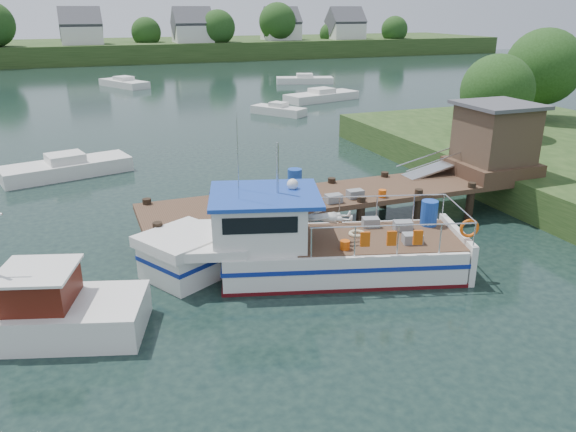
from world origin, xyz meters
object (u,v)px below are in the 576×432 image
object	(u,v)px
work_boat	(11,314)
moored_b	(279,110)
moored_far	(305,80)
moored_a	(67,167)
lobster_boat	(301,246)
moored_d	(124,83)
dock	(444,160)
moored_c	(322,96)

from	to	relation	value
work_boat	moored_b	world-z (taller)	work_boat
moored_far	moored_a	bearing A→B (deg)	-127.39
work_boat	moored_b	bearing A→B (deg)	75.24
lobster_boat	moored_d	bearing A→B (deg)	107.03
work_boat	dock	bearing A→B (deg)	31.56
lobster_boat	moored_a	distance (m)	16.45
dock	moored_far	bearing A→B (deg)	75.13
moored_a	moored_c	world-z (taller)	moored_a
moored_far	moored_d	bearing A→B (deg)	170.96
work_boat	moored_far	world-z (taller)	work_boat
moored_far	moored_c	bearing A→B (deg)	-102.41
work_boat	moored_c	distance (m)	41.57
moored_a	moored_d	bearing A→B (deg)	85.46
work_boat	lobster_boat	bearing A→B (deg)	22.47
dock	moored_far	world-z (taller)	dock
moored_a	moored_d	xyz separation A→B (m)	(6.26, 34.88, -0.01)
moored_a	moored_d	size ratio (longest dim) A/B	0.95
work_boat	moored_c	world-z (taller)	work_boat
moored_d	moored_far	bearing A→B (deg)	-8.79
moored_c	moored_b	bearing A→B (deg)	-144.51
dock	moored_c	bearing A→B (deg)	75.32
moored_far	moored_a	distance (m)	40.24
moored_d	dock	bearing A→B (deg)	-76.37
lobster_boat	moored_c	world-z (taller)	lobster_boat
lobster_boat	dock	bearing A→B (deg)	39.53
dock	moored_c	size ratio (longest dim) A/B	2.16
lobster_boat	moored_c	size ratio (longest dim) A/B	1.40
dock	moored_d	bearing A→B (deg)	100.47
moored_a	moored_far	bearing A→B (deg)	55.35
moored_a	moored_b	world-z (taller)	moored_a
moored_c	moored_d	xyz separation A→B (m)	(-16.36, 16.64, -0.00)
moored_c	work_boat	bearing A→B (deg)	-131.02
dock	moored_b	size ratio (longest dim) A/B	3.59
work_boat	moored_b	distance (m)	33.50
dock	work_boat	size ratio (longest dim) A/B	2.22
moored_b	moored_c	bearing A→B (deg)	60.51
moored_c	dock	bearing A→B (deg)	-110.24
moored_b	moored_d	distance (m)	24.30
dock	work_boat	world-z (taller)	dock
moored_b	moored_a	bearing A→B (deg)	-122.53
moored_c	moored_d	distance (m)	23.33
dock	lobster_boat	distance (m)	8.58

